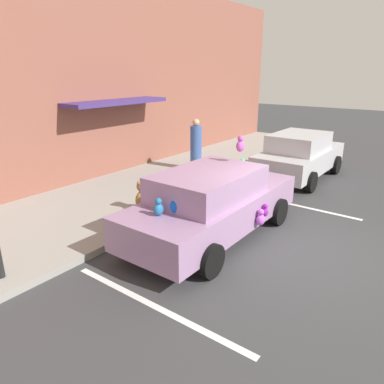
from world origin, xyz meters
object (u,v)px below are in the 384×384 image
object	(u,v)px
parked_sedan_behind	(299,155)
pedestrian_walking_past	(196,147)
teddy_bear_on_sidewalk	(143,196)
plush_covered_car	(213,203)

from	to	relation	value
parked_sedan_behind	pedestrian_walking_past	world-z (taller)	pedestrian_walking_past
teddy_bear_on_sidewalk	plush_covered_car	bearing A→B (deg)	-88.90
plush_covered_car	pedestrian_walking_past	world-z (taller)	plush_covered_car
teddy_bear_on_sidewalk	pedestrian_walking_past	world-z (taller)	pedestrian_walking_past
parked_sedan_behind	teddy_bear_on_sidewalk	distance (m)	5.87
plush_covered_car	parked_sedan_behind	world-z (taller)	plush_covered_car
teddy_bear_on_sidewalk	pedestrian_walking_past	bearing A→B (deg)	17.53
pedestrian_walking_past	parked_sedan_behind	bearing A→B (deg)	-62.62
plush_covered_car	pedestrian_walking_past	xyz separation A→B (m)	(3.90, 3.32, 0.17)
plush_covered_car	pedestrian_walking_past	size ratio (longest dim) A/B	2.62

